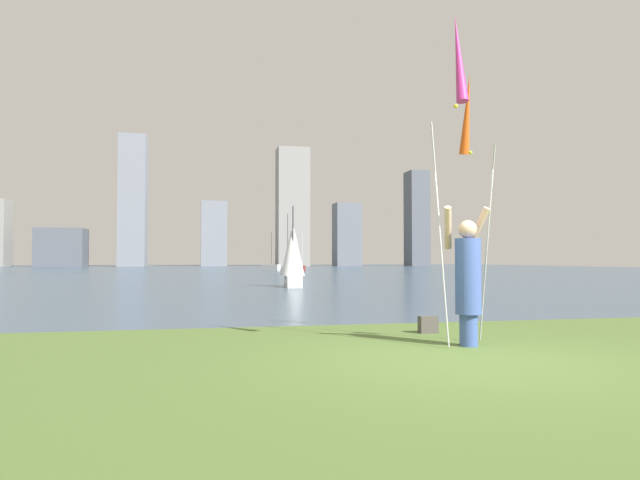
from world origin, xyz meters
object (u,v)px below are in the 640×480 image
at_px(bag, 428,325).
at_px(kite_flag_left, 458,68).
at_px(kite_flag_right, 468,121).
at_px(person, 468,277).
at_px(sailboat_2, 293,255).
at_px(sailboat_1, 272,267).
at_px(sailboat_6, 288,270).
at_px(sailboat_7, 302,268).

bearing_deg(bag, kite_flag_left, -100.95).
height_order(kite_flag_right, bag, kite_flag_right).
distance_m(person, kite_flag_left, 2.85).
bearing_deg(sailboat_2, kite_flag_left, -92.43).
distance_m(sailboat_1, sailboat_2, 36.36).
bearing_deg(kite_flag_right, sailboat_6, 85.18).
bearing_deg(sailboat_7, sailboat_1, 130.73).
xyz_separation_m(kite_flag_left, sailboat_1, (4.47, 54.04, -3.39)).
height_order(sailboat_2, sailboat_6, sailboat_6).
distance_m(bag, sailboat_2, 16.00).
bearing_deg(kite_flag_right, sailboat_7, 82.56).
relative_size(kite_flag_right, bag, 13.44).
relative_size(sailboat_1, sailboat_2, 1.16).
xyz_separation_m(bag, sailboat_6, (3.64, 38.13, 0.15)).
bearing_deg(sailboat_2, sailboat_1, 84.14).
height_order(sailboat_1, sailboat_7, sailboat_7).
distance_m(kite_flag_left, bag, 4.12).
bearing_deg(kite_flag_left, sailboat_1, 85.27).
height_order(kite_flag_left, bag, kite_flag_left).
xyz_separation_m(sailboat_6, sailboat_7, (3.20, 10.78, 0.03)).
xyz_separation_m(sailboat_2, sailboat_7, (6.46, 32.96, -1.06)).
bearing_deg(sailboat_1, bag, -94.49).
bearing_deg(person, sailboat_1, 87.73).
height_order(sailboat_1, sailboat_6, sailboat_6).
bearing_deg(kite_flag_left, kite_flag_right, 57.96).
relative_size(bag, sailboat_1, 0.07).
height_order(kite_flag_right, sailboat_1, sailboat_1).
distance_m(person, sailboat_7, 50.82).
bearing_deg(kite_flag_left, sailboat_2, 87.57).
bearing_deg(sailboat_2, kite_flag_right, -90.08).
distance_m(sailboat_1, sailboat_6, 13.98).
relative_size(kite_flag_left, sailboat_6, 0.90).
bearing_deg(person, kite_flag_right, 63.97).
distance_m(person, sailboat_1, 53.71).
relative_size(person, kite_flag_right, 0.49).
distance_m(person, kite_flag_right, 2.52).
xyz_separation_m(sailboat_1, sailboat_6, (-0.45, -13.97, -0.08)).
xyz_separation_m(kite_flag_right, sailboat_2, (0.02, 16.70, -1.99)).
relative_size(person, kite_flag_left, 0.44).
bearing_deg(sailboat_2, sailboat_6, 81.65).
height_order(sailboat_6, sailboat_7, sailboat_6).
bearing_deg(person, bag, 91.83).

